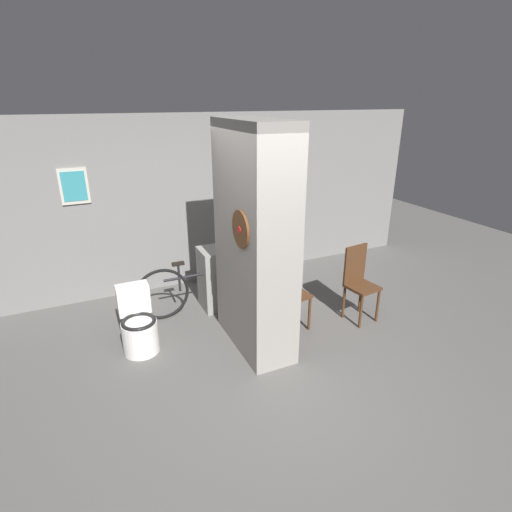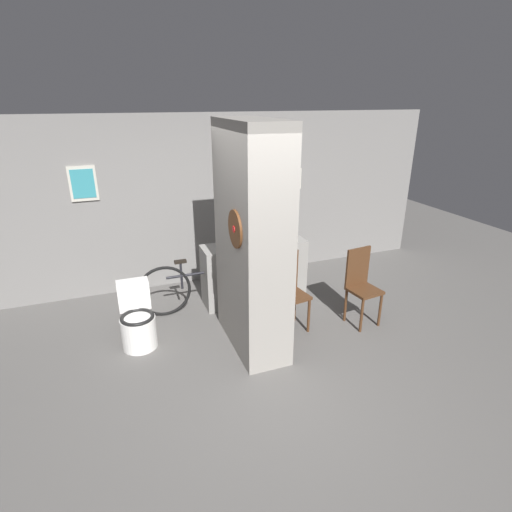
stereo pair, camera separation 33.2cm
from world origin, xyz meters
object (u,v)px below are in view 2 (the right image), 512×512
(toilet, at_px, (137,321))
(bottle_tall, at_px, (234,239))
(chair_by_doorway, at_px, (361,283))
(chair_near_pillar, at_px, (289,288))
(bicycle, at_px, (200,285))

(toilet, distance_m, bottle_tall, 1.68)
(chair_by_doorway, bearing_deg, bottle_tall, 134.15)
(bottle_tall, bearing_deg, chair_near_pillar, -64.52)
(chair_near_pillar, relative_size, chair_by_doorway, 1.00)
(toilet, height_order, bottle_tall, bottle_tall)
(bicycle, bearing_deg, toilet, -147.89)
(chair_by_doorway, bearing_deg, bicycle, 143.61)
(toilet, distance_m, chair_by_doorway, 2.84)
(bicycle, bearing_deg, bottle_tall, 4.15)
(toilet, relative_size, bottle_tall, 3.04)
(chair_near_pillar, xyz_separation_m, chair_by_doorway, (0.94, -0.19, 0.00))
(bottle_tall, bearing_deg, bicycle, -175.85)
(chair_near_pillar, bearing_deg, bicycle, 128.88)
(toilet, relative_size, chair_by_doorway, 0.74)
(toilet, xyz_separation_m, bottle_tall, (1.42, 0.60, 0.66))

